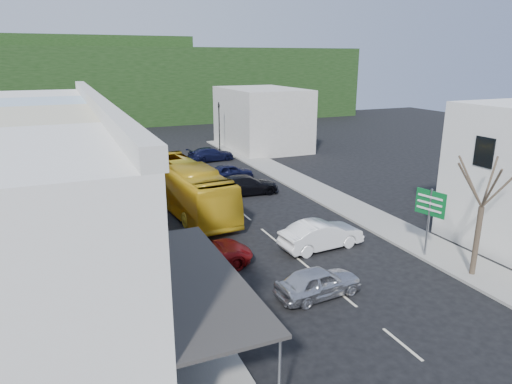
{
  "coord_description": "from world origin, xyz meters",
  "views": [
    {
      "loc": [
        -10.94,
        -19.5,
        10.38
      ],
      "look_at": [
        0.0,
        6.0,
        2.2
      ],
      "focal_mm": 32.0,
      "sensor_mm": 36.0,
      "label": 1
    }
  ],
  "objects_px": {
    "bus": "(188,189)",
    "direction_sign": "(428,224)",
    "car_silver": "(318,282)",
    "car_red": "(202,254)",
    "pedestrian_left": "(162,250)",
    "traffic_signal": "(219,127)",
    "car_white": "(321,236)",
    "street_tree": "(482,207)"
  },
  "relations": [
    {
      "from": "bus",
      "to": "direction_sign",
      "type": "bearing_deg",
      "value": -56.94
    },
    {
      "from": "car_silver",
      "to": "direction_sign",
      "type": "distance_m",
      "value": 7.68
    },
    {
      "from": "car_red",
      "to": "car_silver",
      "type": "bearing_deg",
      "value": -138.64
    },
    {
      "from": "direction_sign",
      "to": "pedestrian_left",
      "type": "bearing_deg",
      "value": 148.78
    },
    {
      "from": "pedestrian_left",
      "to": "direction_sign",
      "type": "bearing_deg",
      "value": -95.4
    },
    {
      "from": "bus",
      "to": "direction_sign",
      "type": "relative_size",
      "value": 3.01
    },
    {
      "from": "car_silver",
      "to": "car_red",
      "type": "height_order",
      "value": "same"
    },
    {
      "from": "car_red",
      "to": "traffic_signal",
      "type": "xyz_separation_m",
      "value": [
        10.8,
        28.89,
        2.08
      ]
    },
    {
      "from": "car_white",
      "to": "pedestrian_left",
      "type": "distance_m",
      "value": 8.83
    },
    {
      "from": "car_silver",
      "to": "traffic_signal",
      "type": "bearing_deg",
      "value": -16.48
    },
    {
      "from": "car_silver",
      "to": "street_tree",
      "type": "xyz_separation_m",
      "value": [
        8.0,
        -1.31,
        2.91
      ]
    },
    {
      "from": "car_white",
      "to": "direction_sign",
      "type": "height_order",
      "value": "direction_sign"
    },
    {
      "from": "car_silver",
      "to": "car_red",
      "type": "distance_m",
      "value": 6.32
    },
    {
      "from": "car_silver",
      "to": "street_tree",
      "type": "relative_size",
      "value": 0.61
    },
    {
      "from": "car_white",
      "to": "street_tree",
      "type": "distance_m",
      "value": 8.34
    },
    {
      "from": "car_silver",
      "to": "pedestrian_left",
      "type": "distance_m",
      "value": 8.13
    },
    {
      "from": "car_silver",
      "to": "pedestrian_left",
      "type": "xyz_separation_m",
      "value": [
        -5.82,
        5.68,
        0.3
      ]
    },
    {
      "from": "car_red",
      "to": "pedestrian_left",
      "type": "relative_size",
      "value": 2.71
    },
    {
      "from": "street_tree",
      "to": "traffic_signal",
      "type": "xyz_separation_m",
      "value": [
        -1.14,
        35.14,
        -0.82
      ]
    },
    {
      "from": "street_tree",
      "to": "traffic_signal",
      "type": "height_order",
      "value": "street_tree"
    },
    {
      "from": "bus",
      "to": "street_tree",
      "type": "distance_m",
      "value": 18.58
    },
    {
      "from": "pedestrian_left",
      "to": "direction_sign",
      "type": "height_order",
      "value": "direction_sign"
    },
    {
      "from": "bus",
      "to": "street_tree",
      "type": "xyz_separation_m",
      "value": [
        10.21,
        -15.39,
        2.06
      ]
    },
    {
      "from": "car_white",
      "to": "bus",
      "type": "bearing_deg",
      "value": 24.16
    },
    {
      "from": "car_white",
      "to": "car_red",
      "type": "distance_m",
      "value": 6.89
    },
    {
      "from": "car_white",
      "to": "pedestrian_left",
      "type": "xyz_separation_m",
      "value": [
        -8.77,
        1.02,
        0.3
      ]
    },
    {
      "from": "pedestrian_left",
      "to": "direction_sign",
      "type": "distance_m",
      "value": 14.0
    },
    {
      "from": "car_white",
      "to": "street_tree",
      "type": "bearing_deg",
      "value": -144.31
    },
    {
      "from": "bus",
      "to": "direction_sign",
      "type": "height_order",
      "value": "direction_sign"
    },
    {
      "from": "car_red",
      "to": "street_tree",
      "type": "relative_size",
      "value": 0.64
    },
    {
      "from": "bus",
      "to": "direction_sign",
      "type": "xyz_separation_m",
      "value": [
        9.68,
        -12.73,
        0.38
      ]
    },
    {
      "from": "car_silver",
      "to": "pedestrian_left",
      "type": "relative_size",
      "value": 2.59
    },
    {
      "from": "bus",
      "to": "car_red",
      "type": "xyz_separation_m",
      "value": [
        -1.72,
        -9.13,
        -0.85
      ]
    },
    {
      "from": "car_white",
      "to": "traffic_signal",
      "type": "height_order",
      "value": "traffic_signal"
    },
    {
      "from": "street_tree",
      "to": "car_silver",
      "type": "bearing_deg",
      "value": 170.72
    },
    {
      "from": "bus",
      "to": "car_white",
      "type": "xyz_separation_m",
      "value": [
        5.16,
        -9.42,
        -0.85
      ]
    },
    {
      "from": "direction_sign",
      "to": "street_tree",
      "type": "height_order",
      "value": "street_tree"
    },
    {
      "from": "car_white",
      "to": "traffic_signal",
      "type": "xyz_separation_m",
      "value": [
        3.91,
        29.18,
        2.08
      ]
    },
    {
      "from": "street_tree",
      "to": "car_white",
      "type": "bearing_deg",
      "value": 130.25
    },
    {
      "from": "car_red",
      "to": "direction_sign",
      "type": "distance_m",
      "value": 12.02
    },
    {
      "from": "bus",
      "to": "traffic_signal",
      "type": "bearing_deg",
      "value": 61.15
    },
    {
      "from": "bus",
      "to": "street_tree",
      "type": "height_order",
      "value": "street_tree"
    }
  ]
}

